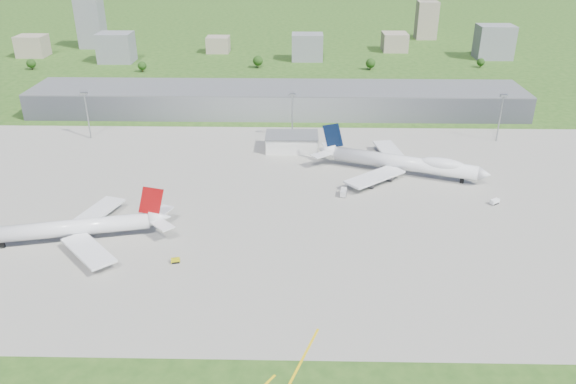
{
  "coord_description": "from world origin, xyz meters",
  "views": [
    {
      "loc": [
        13.72,
        -171.42,
        106.75
      ],
      "look_at": [
        9.48,
        31.03,
        9.0
      ],
      "focal_mm": 35.0,
      "sensor_mm": 36.0,
      "label": 1
    }
  ],
  "objects_px": {
    "airliner_red_twin": "(75,228)",
    "van_white_near": "(343,193)",
    "airliner_blue_quad": "(404,163)",
    "tug_yellow": "(176,261)",
    "van_white_far": "(495,202)"
  },
  "relations": [
    {
      "from": "airliner_red_twin",
      "to": "tug_yellow",
      "type": "distance_m",
      "value": 42.17
    },
    {
      "from": "van_white_near",
      "to": "tug_yellow",
      "type": "bearing_deg",
      "value": 139.48
    },
    {
      "from": "airliner_blue_quad",
      "to": "tug_yellow",
      "type": "relative_size",
      "value": 22.74
    },
    {
      "from": "airliner_red_twin",
      "to": "van_white_far",
      "type": "height_order",
      "value": "airliner_red_twin"
    },
    {
      "from": "airliner_red_twin",
      "to": "tug_yellow",
      "type": "height_order",
      "value": "airliner_red_twin"
    },
    {
      "from": "airliner_red_twin",
      "to": "van_white_near",
      "type": "xyz_separation_m",
      "value": [
        101.29,
        39.96,
        -3.83
      ]
    },
    {
      "from": "airliner_red_twin",
      "to": "tug_yellow",
      "type": "relative_size",
      "value": 20.87
    },
    {
      "from": "airliner_red_twin",
      "to": "van_white_far",
      "type": "bearing_deg",
      "value": 178.63
    },
    {
      "from": "airliner_blue_quad",
      "to": "tug_yellow",
      "type": "xyz_separation_m",
      "value": [
        -91.22,
        -77.52,
        -5.0
      ]
    },
    {
      "from": "tug_yellow",
      "to": "airliner_blue_quad",
      "type": "bearing_deg",
      "value": 27.07
    },
    {
      "from": "van_white_far",
      "to": "tug_yellow",
      "type": "bearing_deg",
      "value": 165.55
    },
    {
      "from": "tug_yellow",
      "to": "van_white_near",
      "type": "relative_size",
      "value": 0.58
    },
    {
      "from": "van_white_near",
      "to": "van_white_far",
      "type": "height_order",
      "value": "van_white_near"
    },
    {
      "from": "airliner_blue_quad",
      "to": "van_white_far",
      "type": "height_order",
      "value": "airliner_blue_quad"
    },
    {
      "from": "airliner_blue_quad",
      "to": "airliner_red_twin",
      "type": "bearing_deg",
      "value": -133.78
    }
  ]
}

